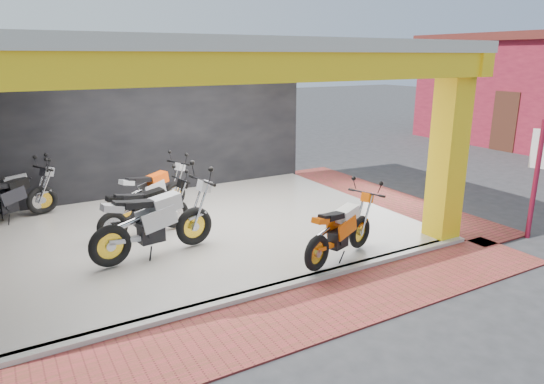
% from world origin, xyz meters
% --- Properties ---
extents(ground, '(80.00, 80.00, 0.00)m').
position_xyz_m(ground, '(0.00, 0.00, 0.00)').
color(ground, '#2D2D30').
rests_on(ground, ground).
extents(showroom_floor, '(8.00, 6.00, 0.10)m').
position_xyz_m(showroom_floor, '(0.00, 2.00, 0.05)').
color(showroom_floor, silver).
rests_on(showroom_floor, ground).
extents(showroom_ceiling, '(8.40, 6.40, 0.20)m').
position_xyz_m(showroom_ceiling, '(0.00, 2.00, 3.60)').
color(showroom_ceiling, beige).
rests_on(showroom_ceiling, corner_column).
extents(back_wall, '(8.20, 0.20, 3.50)m').
position_xyz_m(back_wall, '(0.00, 5.10, 1.75)').
color(back_wall, black).
rests_on(back_wall, ground).
extents(corner_column, '(0.50, 0.50, 3.50)m').
position_xyz_m(corner_column, '(3.75, -0.75, 1.75)').
color(corner_column, yellow).
rests_on(corner_column, ground).
extents(header_beam_front, '(8.40, 0.30, 0.40)m').
position_xyz_m(header_beam_front, '(0.00, -1.00, 3.30)').
color(header_beam_front, yellow).
rests_on(header_beam_front, corner_column).
extents(header_beam_right, '(0.30, 6.40, 0.40)m').
position_xyz_m(header_beam_right, '(4.00, 2.00, 3.30)').
color(header_beam_right, yellow).
rests_on(header_beam_right, corner_column).
extents(floor_kerb, '(8.00, 0.20, 0.10)m').
position_xyz_m(floor_kerb, '(0.00, -1.02, 0.05)').
color(floor_kerb, silver).
rests_on(floor_kerb, ground).
extents(paver_front, '(9.00, 1.40, 0.03)m').
position_xyz_m(paver_front, '(0.00, -1.80, 0.01)').
color(paver_front, '#9C3333').
rests_on(paver_front, ground).
extents(paver_right, '(1.40, 7.00, 0.03)m').
position_xyz_m(paver_right, '(4.80, 2.00, 0.01)').
color(paver_right, '#9C3333').
rests_on(paver_right, ground).
extents(signpost, '(0.15, 0.30, 2.33)m').
position_xyz_m(signpost, '(5.33, -1.54, 1.28)').
color(signpost, maroon).
rests_on(signpost, ground).
extents(moto_hero, '(2.12, 1.33, 1.21)m').
position_xyz_m(moto_hero, '(1.93, -0.50, 0.71)').
color(moto_hero, '#EE5C0A').
rests_on(moto_hero, showroom_floor).
extents(moto_row_a, '(2.48, 1.20, 1.45)m').
position_xyz_m(moto_row_a, '(-0.59, 1.10, 0.83)').
color(moto_row_a, '#ACAEB4').
rests_on(moto_row_a, showroom_floor).
extents(moto_row_b, '(2.03, 0.97, 1.19)m').
position_xyz_m(moto_row_b, '(-0.58, 2.16, 0.70)').
color(moto_row_b, black).
rests_on(moto_row_b, showroom_floor).
extents(moto_row_c, '(2.16, 1.45, 1.24)m').
position_xyz_m(moto_row_c, '(-0.14, 3.47, 0.72)').
color(moto_row_c, '#B0B1B8').
rests_on(moto_row_c, showroom_floor).
extents(moto_row_d, '(2.10, 1.51, 1.21)m').
position_xyz_m(moto_row_d, '(-2.83, 4.50, 0.71)').
color(moto_row_d, black).
rests_on(moto_row_d, showroom_floor).
extents(moto_row_e, '(2.10, 0.94, 1.25)m').
position_xyz_m(moto_row_e, '(-2.77, 4.50, 0.72)').
color(moto_row_e, '#95969C').
rests_on(moto_row_e, showroom_floor).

